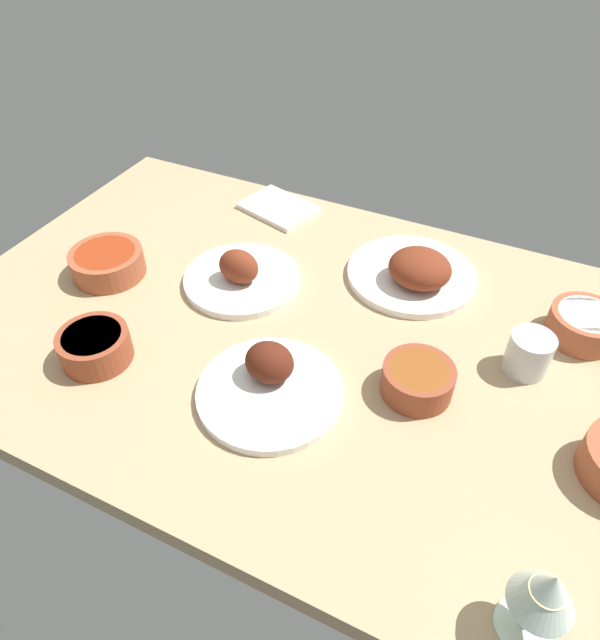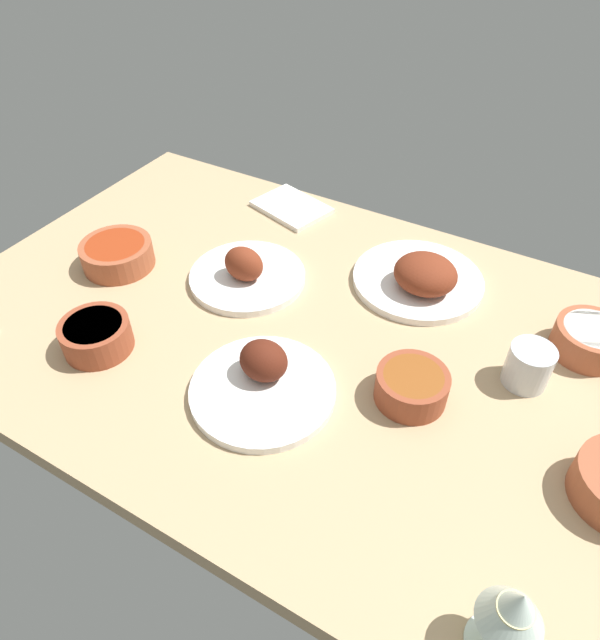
{
  "view_description": "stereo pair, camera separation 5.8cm",
  "coord_description": "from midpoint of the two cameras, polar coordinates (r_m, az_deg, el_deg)",
  "views": [
    {
      "loc": [
        34.0,
        -70.6,
        77.86
      ],
      "look_at": [
        0.0,
        0.0,
        6.0
      ],
      "focal_mm": 31.63,
      "sensor_mm": 36.0,
      "label": 1
    },
    {
      "loc": [
        39.13,
        -67.9,
        77.86
      ],
      "look_at": [
        0.0,
        0.0,
        6.0
      ],
      "focal_mm": 31.63,
      "sensor_mm": 36.0,
      "label": 2
    }
  ],
  "objects": [
    {
      "name": "bowl_pasta",
      "position": [
        1.07,
        -21.53,
        -2.45
      ],
      "size": [
        12.58,
        12.58,
        5.75
      ],
      "color": "brown",
      "rests_on": "dining_table"
    },
    {
      "name": "plate_center_main",
      "position": [
        1.18,
        10.21,
        4.8
      ],
      "size": [
        26.94,
        26.94,
        8.62
      ],
      "color": "white",
      "rests_on": "dining_table"
    },
    {
      "name": "bowl_soup",
      "position": [
        0.96,
        10.14,
        -5.96
      ],
      "size": [
        12.14,
        12.14,
        5.49
      ],
      "color": "brown",
      "rests_on": "dining_table"
    },
    {
      "name": "wine_glass",
      "position": [
        0.73,
        21.37,
        -24.46
      ],
      "size": [
        7.6,
        7.6,
        14.0
      ],
      "color": "silver",
      "rests_on": "dining_table"
    },
    {
      "name": "dining_table",
      "position": [
        1.09,
        -1.52,
        -1.59
      ],
      "size": [
        140.0,
        90.0,
        4.0
      ],
      "primitive_type": "cube",
      "color": "tan",
      "rests_on": "ground"
    },
    {
      "name": "plate_near_viewer",
      "position": [
        1.18,
        -7.39,
        4.44
      ],
      "size": [
        24.21,
        24.21,
        8.58
      ],
      "color": "white",
      "rests_on": "dining_table"
    },
    {
      "name": "bowl_sauce",
      "position": [
        1.26,
        -20.17,
        5.51
      ],
      "size": [
        15.17,
        15.17,
        5.47
      ],
      "color": "#A35133",
      "rests_on": "dining_table"
    },
    {
      "name": "water_tumbler",
      "position": [
        1.04,
        20.66,
        -3.25
      ],
      "size": [
        7.63,
        7.63,
        7.63
      ],
      "primitive_type": "cylinder",
      "color": "silver",
      "rests_on": "dining_table"
    },
    {
      "name": "bowl_cream",
      "position": [
        1.15,
        25.51,
        -0.43
      ],
      "size": [
        12.86,
        12.86,
        5.71
      ],
      "color": "#A35133",
      "rests_on": "dining_table"
    },
    {
      "name": "folded_napkin",
      "position": [
        1.41,
        -3.37,
        11.25
      ],
      "size": [
        20.06,
        16.87,
        1.2
      ],
      "primitive_type": "cube",
      "rotation": [
        0.0,
        0.0,
        -0.28
      ],
      "color": "white",
      "rests_on": "dining_table"
    },
    {
      "name": "plate_far_side",
      "position": [
        0.96,
        -4.83,
        -6.42
      ],
      "size": [
        24.79,
        24.79,
        8.39
      ],
      "color": "white",
      "rests_on": "dining_table"
    }
  ]
}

